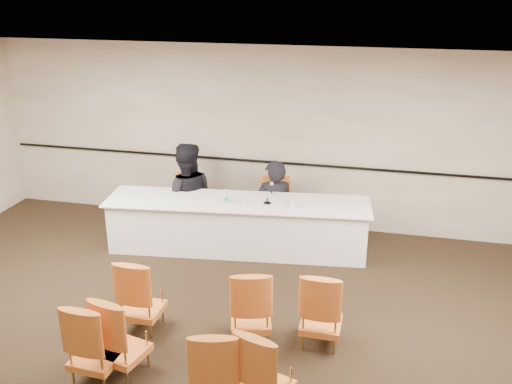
{
  "coord_description": "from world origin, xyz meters",
  "views": [
    {
      "loc": [
        1.65,
        -4.9,
        4.02
      ],
      "look_at": [
        -0.11,
        2.6,
        1.07
      ],
      "focal_mm": 40.0,
      "sensor_mm": 36.0,
      "label": 1
    }
  ],
  "objects_px": {
    "aud_chair_back_right": "(266,370)",
    "panelist_second": "(187,201)",
    "panel_table": "(238,225)",
    "aud_chair_front_mid": "(251,304)",
    "panelist_main_chair": "(274,208)",
    "panelist_main": "(274,213)",
    "aud_chair_extra": "(122,334)",
    "panelist_second_chair": "(187,204)",
    "aud_chair_back_mid": "(215,367)",
    "coffee_cup": "(292,203)",
    "aud_chair_front_right": "(322,307)",
    "drinking_glass": "(245,202)",
    "microphone": "(267,194)",
    "aud_chair_front_left": "(141,293)",
    "aud_chair_back_left": "(95,340)",
    "water_bottle": "(226,196)"
  },
  "relations": [
    {
      "from": "aud_chair_front_mid",
      "to": "aud_chair_front_right",
      "type": "distance_m",
      "value": 0.81
    },
    {
      "from": "panelist_second_chair",
      "to": "aud_chair_back_left",
      "type": "relative_size",
      "value": 1.0
    },
    {
      "from": "panelist_main",
      "to": "aud_chair_front_left",
      "type": "distance_m",
      "value": 3.13
    },
    {
      "from": "water_bottle",
      "to": "coffee_cup",
      "type": "height_order",
      "value": "water_bottle"
    },
    {
      "from": "aud_chair_back_mid",
      "to": "aud_chair_back_left",
      "type": "bearing_deg",
      "value": 161.25
    },
    {
      "from": "aud_chair_back_mid",
      "to": "aud_chair_front_mid",
      "type": "bearing_deg",
      "value": 73.23
    },
    {
      "from": "water_bottle",
      "to": "aud_chair_back_right",
      "type": "distance_m",
      "value": 3.55
    },
    {
      "from": "aud_chair_back_mid",
      "to": "aud_chair_extra",
      "type": "bearing_deg",
      "value": 151.8
    },
    {
      "from": "aud_chair_front_right",
      "to": "drinking_glass",
      "type": "bearing_deg",
      "value": 125.43
    },
    {
      "from": "coffee_cup",
      "to": "aud_chair_back_left",
      "type": "relative_size",
      "value": 0.13
    },
    {
      "from": "panelist_second_chair",
      "to": "drinking_glass",
      "type": "bearing_deg",
      "value": -33.81
    },
    {
      "from": "panel_table",
      "to": "microphone",
      "type": "height_order",
      "value": "microphone"
    },
    {
      "from": "panel_table",
      "to": "aud_chair_back_left",
      "type": "xyz_separation_m",
      "value": [
        -0.65,
        -3.3,
        0.07
      ]
    },
    {
      "from": "aud_chair_front_left",
      "to": "aud_chair_extra",
      "type": "relative_size",
      "value": 1.0
    },
    {
      "from": "panelist_second_chair",
      "to": "aud_chair_extra",
      "type": "distance_m",
      "value": 3.65
    },
    {
      "from": "aud_chair_back_mid",
      "to": "aud_chair_extra",
      "type": "relative_size",
      "value": 1.0
    },
    {
      "from": "panelist_main_chair",
      "to": "coffee_cup",
      "type": "relative_size",
      "value": 7.98
    },
    {
      "from": "drinking_glass",
      "to": "coffee_cup",
      "type": "distance_m",
      "value": 0.7
    },
    {
      "from": "panel_table",
      "to": "panelist_second_chair",
      "type": "bearing_deg",
      "value": 148.02
    },
    {
      "from": "water_bottle",
      "to": "microphone",
      "type": "bearing_deg",
      "value": 7.94
    },
    {
      "from": "aud_chair_front_right",
      "to": "aud_chair_back_mid",
      "type": "relative_size",
      "value": 1.0
    },
    {
      "from": "panelist_main_chair",
      "to": "aud_chair_extra",
      "type": "height_order",
      "value": "same"
    },
    {
      "from": "panelist_second",
      "to": "aud_chair_extra",
      "type": "bearing_deg",
      "value": 79.37
    },
    {
      "from": "microphone",
      "to": "drinking_glass",
      "type": "bearing_deg",
      "value": -148.5
    },
    {
      "from": "panelist_second_chair",
      "to": "aud_chair_front_mid",
      "type": "relative_size",
      "value": 1.0
    },
    {
      "from": "water_bottle",
      "to": "aud_chair_back_mid",
      "type": "height_order",
      "value": "water_bottle"
    },
    {
      "from": "aud_chair_extra",
      "to": "coffee_cup",
      "type": "bearing_deg",
      "value": 80.89
    },
    {
      "from": "panelist_main_chair",
      "to": "aud_chair_back_right",
      "type": "bearing_deg",
      "value": -86.07
    },
    {
      "from": "aud_chair_back_right",
      "to": "panelist_second",
      "type": "bearing_deg",
      "value": 137.92
    },
    {
      "from": "drinking_glass",
      "to": "aud_chair_front_right",
      "type": "xyz_separation_m",
      "value": [
        1.42,
        -2.02,
        -0.38
      ]
    },
    {
      "from": "coffee_cup",
      "to": "panelist_main_chair",
      "type": "bearing_deg",
      "value": 120.99
    },
    {
      "from": "panelist_second",
      "to": "water_bottle",
      "type": "distance_m",
      "value": 1.08
    },
    {
      "from": "drinking_glass",
      "to": "aud_chair_back_mid",
      "type": "relative_size",
      "value": 0.11
    },
    {
      "from": "panelist_main_chair",
      "to": "water_bottle",
      "type": "height_order",
      "value": "water_bottle"
    },
    {
      "from": "microphone",
      "to": "drinking_glass",
      "type": "height_order",
      "value": "microphone"
    },
    {
      "from": "aud_chair_back_left",
      "to": "aud_chair_extra",
      "type": "bearing_deg",
      "value": 40.71
    },
    {
      "from": "panelist_main_chair",
      "to": "panelist_main",
      "type": "bearing_deg",
      "value": 0.0
    },
    {
      "from": "coffee_cup",
      "to": "aud_chair_front_left",
      "type": "xyz_separation_m",
      "value": [
        -1.41,
        -2.29,
        -0.39
      ]
    },
    {
      "from": "panel_table",
      "to": "aud_chair_front_mid",
      "type": "height_order",
      "value": "aud_chair_front_mid"
    },
    {
      "from": "microphone",
      "to": "aud_chair_back_right",
      "type": "bearing_deg",
      "value": -66.7
    },
    {
      "from": "panelist_main",
      "to": "aud_chair_back_left",
      "type": "bearing_deg",
      "value": 55.06
    },
    {
      "from": "panel_table",
      "to": "panelist_main",
      "type": "relative_size",
      "value": 2.24
    },
    {
      "from": "panelist_second",
      "to": "aud_chair_extra",
      "type": "relative_size",
      "value": 2.07
    },
    {
      "from": "panelist_main_chair",
      "to": "coffee_cup",
      "type": "xyz_separation_m",
      "value": [
        0.4,
        -0.67,
        0.39
      ]
    },
    {
      "from": "panel_table",
      "to": "microphone",
      "type": "bearing_deg",
      "value": -6.29
    },
    {
      "from": "panelist_main",
      "to": "panelist_second_chair",
      "type": "height_order",
      "value": "panelist_main"
    },
    {
      "from": "water_bottle",
      "to": "aud_chair_front_left",
      "type": "height_order",
      "value": "water_bottle"
    },
    {
      "from": "aud_chair_back_mid",
      "to": "panelist_main",
      "type": "bearing_deg",
      "value": 80.16
    },
    {
      "from": "panelist_second_chair",
      "to": "aud_chair_back_mid",
      "type": "relative_size",
      "value": 1.0
    },
    {
      "from": "panelist_second_chair",
      "to": "aud_chair_back_mid",
      "type": "xyz_separation_m",
      "value": [
        1.69,
        -3.9,
        0.0
      ]
    }
  ]
}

